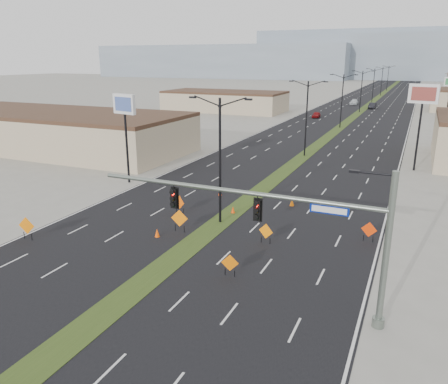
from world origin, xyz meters
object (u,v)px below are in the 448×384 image
at_px(car_far, 354,102).
at_px(construction_sign_5, 369,230).
at_px(streetlight_6, 388,77).
at_px(car_mid, 372,106).
at_px(streetlight_4, 373,84).
at_px(construction_sign_0, 27,226).
at_px(pole_sign_west, 125,111).
at_px(signal_mast, 291,223).
at_px(cone_2, 292,202).
at_px(cone_3, 220,193).
at_px(streetlight_2, 342,99).
at_px(cone_1, 233,210).
at_px(streetlight_5, 382,80).
at_px(streetlight_0, 220,157).
at_px(streetlight_1, 306,116).
at_px(construction_sign_3, 266,232).
at_px(construction_sign_4, 230,264).
at_px(cone_0, 157,233).
at_px(construction_sign_2, 179,219).
at_px(streetlight_3, 361,90).
at_px(car_left, 316,115).
at_px(construction_sign_1, 180,203).
at_px(pole_sign_east_near, 423,100).

relative_size(car_far, construction_sign_5, 3.31).
bearing_deg(streetlight_6, construction_sign_5, -86.07).
bearing_deg(car_far, car_mid, -57.79).
xyz_separation_m(streetlight_4, construction_sign_5, (11.50, -111.19, -4.53)).
relative_size(construction_sign_0, pole_sign_west, 0.19).
distance_m(signal_mast, cone_2, 17.59).
distance_m(cone_2, cone_3, 7.27).
bearing_deg(streetlight_4, streetlight_2, -90.00).
distance_m(streetlight_6, cone_1, 165.65).
height_order(construction_sign_0, cone_1, construction_sign_0).
relative_size(streetlight_2, streetlight_5, 1.00).
bearing_deg(streetlight_4, streetlight_0, -90.00).
bearing_deg(car_far, streetlight_2, -86.21).
relative_size(streetlight_0, streetlight_1, 1.00).
xyz_separation_m(streetlight_2, construction_sign_5, (11.50, -55.19, -4.53)).
distance_m(cone_1, pole_sign_west, 16.53).
xyz_separation_m(streetlight_1, car_mid, (2.00, 65.93, -4.65)).
relative_size(streetlight_6, construction_sign_3, 6.63).
xyz_separation_m(streetlight_4, cone_2, (4.22, -105.55, -5.08)).
distance_m(car_far, construction_sign_4, 111.59).
bearing_deg(cone_0, cone_3, 90.05).
bearing_deg(construction_sign_2, cone_3, 86.46).
bearing_deg(cone_1, streetlight_6, 90.04).
height_order(construction_sign_2, cone_3, construction_sign_2).
distance_m(construction_sign_3, cone_1, 6.82).
relative_size(streetlight_0, streetlight_3, 1.00).
xyz_separation_m(streetlight_2, car_left, (-7.53, 13.10, -4.75)).
bearing_deg(cone_3, construction_sign_2, -83.88).
xyz_separation_m(streetlight_3, car_far, (-4.04, 19.12, -4.69)).
bearing_deg(streetlight_2, streetlight_5, 90.00).
bearing_deg(car_mid, pole_sign_west, -98.44).
relative_size(construction_sign_2, cone_1, 2.86).
relative_size(streetlight_1, car_far, 2.00).
height_order(streetlight_3, construction_sign_2, streetlight_3).
relative_size(streetlight_2, streetlight_3, 1.00).
bearing_deg(streetlight_1, streetlight_4, 90.00).
height_order(streetlight_0, car_far, streetlight_0).
height_order(car_mid, construction_sign_4, car_mid).
xyz_separation_m(construction_sign_3, pole_sign_west, (-18.76, 9.49, 6.75)).
bearing_deg(construction_sign_5, cone_0, -152.18).
xyz_separation_m(construction_sign_5, cone_2, (-7.28, 5.64, -0.55)).
bearing_deg(streetlight_1, construction_sign_2, -93.68).
relative_size(streetlight_0, cone_0, 15.49).
bearing_deg(construction_sign_1, car_far, 112.24).
relative_size(streetlight_4, cone_3, 16.80).
relative_size(car_mid, construction_sign_4, 3.24).
bearing_deg(car_mid, pole_sign_east_near, -78.10).
bearing_deg(cone_2, streetlight_5, 91.81).
bearing_deg(construction_sign_3, streetlight_6, 103.63).
distance_m(streetlight_6, car_mid, 74.24).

